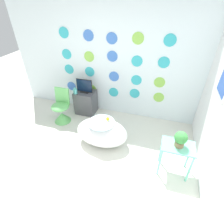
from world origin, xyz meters
The scene contains 11 objects.
ground_plane centered at (0.00, 0.00, 0.00)m, with size 12.00×12.00×0.00m, color silver.
wall_back_dotted centered at (0.00, 2.15, 1.30)m, with size 4.69×0.05×2.60m.
wall_right centered at (1.87, 1.06, 1.30)m, with size 0.06×3.13×2.60m.
bathtub centered at (0.11, 1.02, 0.26)m, with size 0.98×0.60×0.52m.
rubber_duck centered at (0.21, 1.09, 0.55)m, with size 0.07×0.07×0.08m.
chair centered at (-0.98, 1.41, 0.25)m, with size 0.39×0.39×0.76m.
tv_cabinet centered at (-0.61, 1.90, 0.28)m, with size 0.46×0.39×0.55m.
tv centered at (-0.61, 1.90, 0.69)m, with size 0.37×0.12×0.31m.
vase centered at (-0.78, 1.77, 0.61)m, with size 0.10×0.10×0.14m.
side_table centered at (1.43, 0.73, 0.46)m, with size 0.49×0.33×0.58m.
potted_plant_left centered at (1.43, 0.73, 0.72)m, with size 0.19×0.19×0.26m.
Camera 1 is at (1.02, -1.31, 2.47)m, focal length 28.00 mm.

